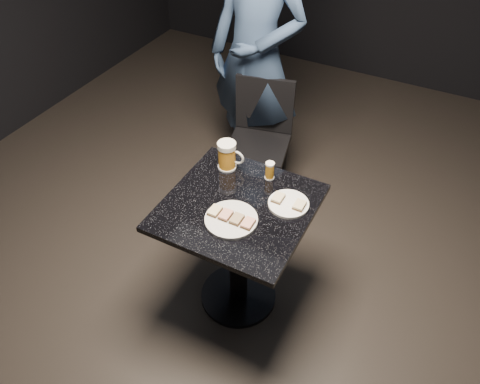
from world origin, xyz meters
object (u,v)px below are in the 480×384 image
object	(u,v)px
table	(238,239)
beer_mug	(227,155)
chair	(260,135)
beer_tumbler	(270,171)
plate_small	(288,204)
patron	(257,56)
plate_large	(231,219)

from	to	relation	value
table	beer_mug	world-z (taller)	beer_mug
beer_mug	chair	bearing A→B (deg)	100.29
beer_mug	table	bearing A→B (deg)	-51.48
beer_tumbler	plate_small	bearing A→B (deg)	-40.11
patron	beer_tumbler	distance (m)	0.99
table	chair	size ratio (longest dim) A/B	0.87
chair	table	bearing A→B (deg)	-71.22
beer_mug	plate_small	bearing A→B (deg)	-16.24
beer_mug	beer_tumbler	world-z (taller)	beer_mug
beer_tumbler	chair	size ratio (longest dim) A/B	0.11
table	beer_tumbler	bearing A→B (deg)	79.19
patron	table	bearing A→B (deg)	-59.40
patron	chair	size ratio (longest dim) A/B	2.19
patron	beer_mug	distance (m)	0.92
plate_large	table	distance (m)	0.27
patron	beer_tumbler	size ratio (longest dim) A/B	19.31
plate_large	beer_tumbler	bearing A→B (deg)	85.47
beer_mug	chair	world-z (taller)	beer_mug
plate_large	beer_mug	xyz separation A→B (m)	(-0.20, 0.34, 0.07)
plate_small	table	size ratio (longest dim) A/B	0.27
table	beer_mug	distance (m)	0.44
patron	beer_mug	bearing A→B (deg)	-64.68
plate_large	chair	size ratio (longest dim) A/B	0.29
plate_small	chair	bearing A→B (deg)	123.71
beer_mug	beer_tumbler	size ratio (longest dim) A/B	1.61
plate_small	table	bearing A→B (deg)	-152.17
patron	chair	world-z (taller)	patron
table	chair	distance (m)	0.94
plate_large	beer_tumbler	xyz separation A→B (m)	(0.03, 0.36, 0.04)
plate_large	beer_mug	size ratio (longest dim) A/B	1.59
beer_mug	chair	distance (m)	0.75
chair	beer_tumbler	bearing A→B (deg)	-61.09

